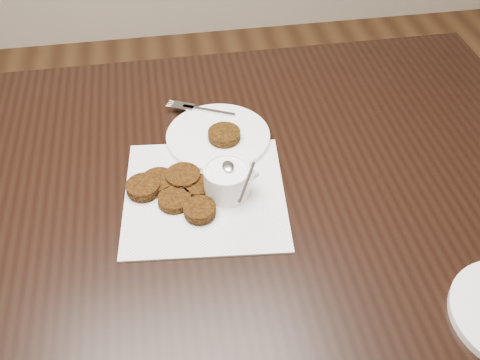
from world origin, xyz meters
The scene contains 5 objects.
table centered at (0.07, 0.03, 0.38)m, with size 1.52×0.97×0.75m, color black.
napkin centered at (0.08, 0.02, 0.75)m, with size 0.30×0.30×0.00m, color white.
sauce_ramekin centered at (0.12, 0.02, 0.81)m, with size 0.11×0.11×0.12m, color white, non-canonical shape.
patty_cluster centered at (0.03, 0.03, 0.76)m, with size 0.22×0.22×0.02m, color #5E350C, non-canonical shape.
plate_with_patty centered at (0.13, 0.18, 0.77)m, with size 0.22×0.22×0.03m, color white, non-canonical shape.
Camera 1 is at (0.03, -0.71, 1.49)m, focal length 41.00 mm.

